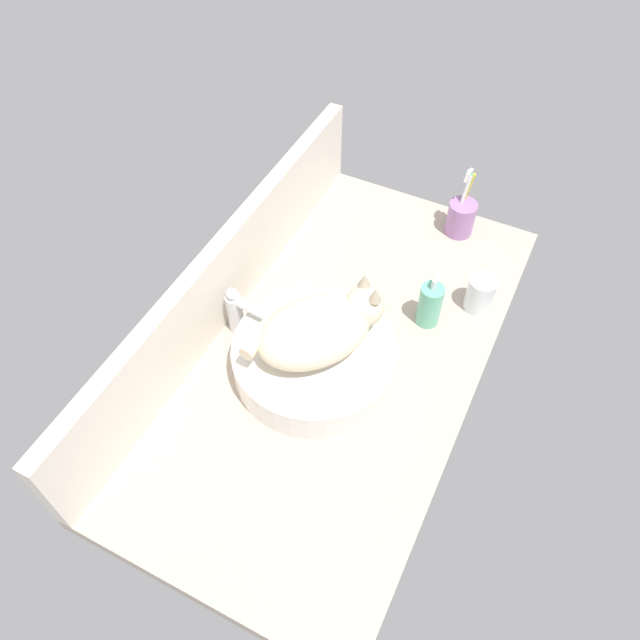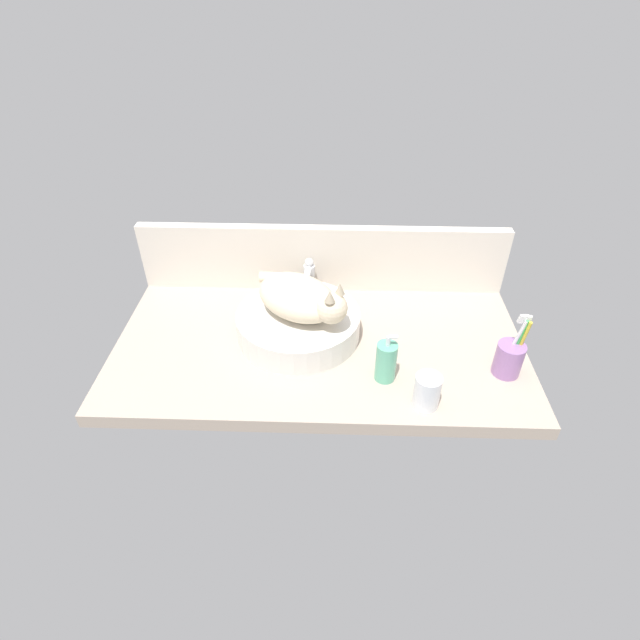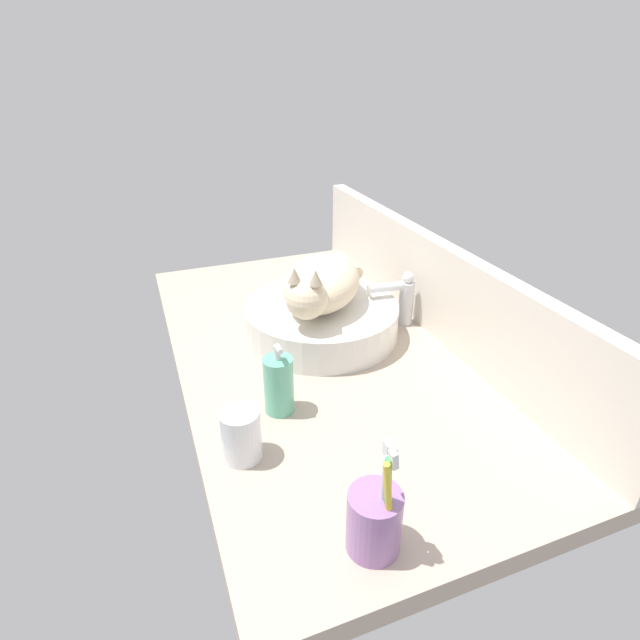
{
  "view_description": "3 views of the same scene",
  "coord_description": "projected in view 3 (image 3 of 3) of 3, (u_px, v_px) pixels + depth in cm",
  "views": [
    {
      "loc": [
        -76.54,
        -33.27,
        115.3
      ],
      "look_at": [
        -1.19,
        4.21,
        10.95
      ],
      "focal_mm": 35.0,
      "sensor_mm": 36.0,
      "label": 1
    },
    {
      "loc": [
        4.07,
        -112.22,
        92.51
      ],
      "look_at": [
        0.37,
        -4.49,
        11.24
      ],
      "focal_mm": 28.0,
      "sensor_mm": 36.0,
      "label": 2
    },
    {
      "loc": [
        90.64,
        -34.24,
        59.0
      ],
      "look_at": [
        5.75,
        -1.83,
        10.67
      ],
      "focal_mm": 28.0,
      "sensor_mm": 36.0,
      "label": 3
    }
  ],
  "objects": [
    {
      "name": "sink_basin",
      "position": [
        321.0,
        319.0,
        1.17
      ],
      "size": [
        35.85,
        35.85,
        7.9
      ],
      "primitive_type": "cylinder",
      "color": "silver",
      "rests_on": "ground_plane"
    },
    {
      "name": "water_glass",
      "position": [
        241.0,
        437.0,
        0.81
      ],
      "size": [
        6.63,
        6.63,
        9.09
      ],
      "color": "white",
      "rests_on": "ground_plane"
    },
    {
      "name": "ground_plane",
      "position": [
        319.0,
        356.0,
        1.14
      ],
      "size": [
        117.95,
        62.0,
        4.0
      ],
      "primitive_type": "cube",
      "color": "#B2A08E"
    },
    {
      "name": "faucet",
      "position": [
        402.0,
        297.0,
        1.21
      ],
      "size": [
        3.87,
        11.86,
        13.6
      ],
      "color": "silver",
      "rests_on": "ground_plane"
    },
    {
      "name": "backsplash_panel",
      "position": [
        434.0,
        286.0,
        1.17
      ],
      "size": [
        117.95,
        3.6,
        22.1
      ],
      "primitive_type": "cube",
      "color": "silver",
      "rests_on": "ground_plane"
    },
    {
      "name": "cat",
      "position": [
        320.0,
        284.0,
        1.12
      ],
      "size": [
        30.22,
        28.43,
        14.0
      ],
      "color": "beige",
      "rests_on": "sink_basin"
    },
    {
      "name": "toothbrush_cup",
      "position": [
        375.0,
        519.0,
        0.65
      ],
      "size": [
        7.36,
        7.36,
        18.7
      ],
      "color": "#996BA8",
      "rests_on": "ground_plane"
    },
    {
      "name": "soap_dispenser",
      "position": [
        279.0,
        385.0,
        0.91
      ],
      "size": [
        5.51,
        5.51,
        14.56
      ],
      "color": "#60B793",
      "rests_on": "ground_plane"
    }
  ]
}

